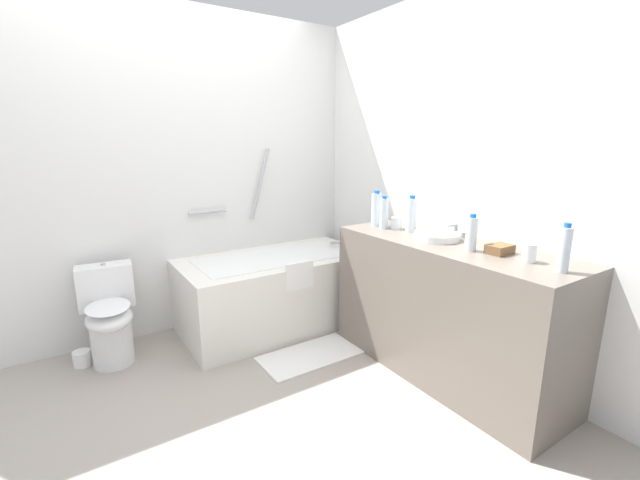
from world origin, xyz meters
TOP-DOWN VIEW (x-y plane):
  - ground_plane at (0.00, 0.00)m, footprint 4.13×4.13m
  - wall_back_tiled at (0.00, 1.32)m, footprint 3.53×0.10m
  - wall_right_mirror at (1.61, 0.00)m, footprint 0.10×2.94m
  - bathtub at (0.73, 0.89)m, footprint 1.48×0.77m
  - toilet at (-0.47, 0.98)m, footprint 0.36×0.53m
  - vanity_counter at (1.29, -0.34)m, footprint 0.55×1.53m
  - sink_basin at (1.29, -0.23)m, footprint 0.28×0.28m
  - sink_faucet at (1.46, -0.23)m, footprint 0.12×0.15m
  - water_bottle_0 at (1.24, -0.52)m, footprint 0.06×0.06m
  - water_bottle_1 at (1.24, 0.21)m, footprint 0.06×0.06m
  - water_bottle_2 at (1.33, 0.03)m, footprint 0.07×0.07m
  - water_bottle_3 at (1.27, -1.00)m, footprint 0.06×0.06m
  - water_bottle_4 at (1.26, 0.31)m, footprint 0.07×0.07m
  - drinking_glass_0 at (1.30, 0.15)m, footprint 0.08×0.08m
  - drinking_glass_1 at (1.30, -0.82)m, footprint 0.07×0.07m
  - amenity_basket at (1.32, -0.64)m, footprint 0.14×0.10m
  - bath_mat at (0.67, 0.29)m, footprint 0.69×0.36m
  - toilet_paper_roll at (-0.66, 1.02)m, footprint 0.11×0.11m

SIDE VIEW (x-z plane):
  - ground_plane at x=0.00m, z-range 0.00..0.00m
  - bath_mat at x=0.67m, z-range 0.00..0.01m
  - toilet_paper_roll at x=-0.66m, z-range 0.00..0.10m
  - bathtub at x=0.73m, z-range -0.40..1.01m
  - toilet at x=-0.47m, z-range 0.00..0.65m
  - vanity_counter at x=1.29m, z-range 0.00..0.86m
  - sink_basin at x=1.29m, z-range 0.86..0.90m
  - amenity_basket at x=1.32m, z-range 0.86..0.91m
  - sink_faucet at x=1.46m, z-range 0.86..0.94m
  - drinking_glass_0 at x=1.30m, z-range 0.86..0.94m
  - drinking_glass_1 at x=1.30m, z-range 0.86..0.96m
  - water_bottle_0 at x=1.24m, z-range 0.85..1.06m
  - water_bottle_1 at x=1.24m, z-range 0.85..1.08m
  - water_bottle_3 at x=1.27m, z-range 0.85..1.09m
  - water_bottle_2 at x=1.33m, z-range 0.85..1.10m
  - water_bottle_4 at x=1.26m, z-range 0.85..1.11m
  - wall_back_tiled at x=0.00m, z-range 0.00..2.42m
  - wall_right_mirror at x=1.61m, z-range 0.00..2.42m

